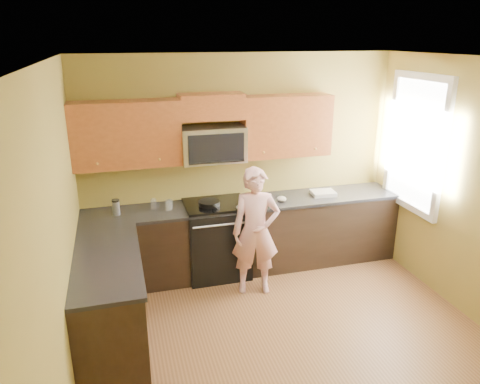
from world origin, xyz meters
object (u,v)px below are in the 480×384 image
object	(u,v)px
microwave	(213,161)
stove	(217,239)
frying_pan	(209,205)
butter_tub	(248,202)
woman	(256,232)
travel_mug	(117,215)

from	to	relation	value
microwave	stove	bearing A→B (deg)	-90.00
frying_pan	butter_tub	bearing A→B (deg)	-3.89
woman	butter_tub	distance (m)	0.55
microwave	travel_mug	bearing A→B (deg)	-174.39
stove	butter_tub	world-z (taller)	butter_tub
microwave	frying_pan	distance (m)	0.54
stove	woman	xyz separation A→B (m)	(0.34, -0.53, 0.28)
microwave	travel_mug	xyz separation A→B (m)	(-1.17, -0.12, -0.53)
frying_pan	butter_tub	world-z (taller)	frying_pan
butter_tub	woman	bearing A→B (deg)	-96.96
woman	butter_tub	xyz separation A→B (m)	(0.06, 0.52, 0.16)
travel_mug	butter_tub	bearing A→B (deg)	-0.41
frying_pan	travel_mug	world-z (taller)	travel_mug
stove	frying_pan	size ratio (longest dim) A/B	2.12
frying_pan	butter_tub	size ratio (longest dim) A/B	3.95
stove	travel_mug	xyz separation A→B (m)	(-1.17, 0.01, 0.45)
stove	microwave	bearing A→B (deg)	90.00
stove	travel_mug	world-z (taller)	travel_mug
stove	microwave	size ratio (longest dim) A/B	1.25
microwave	travel_mug	distance (m)	1.29
microwave	frying_pan	bearing A→B (deg)	-118.15
frying_pan	woman	bearing A→B (deg)	-56.66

